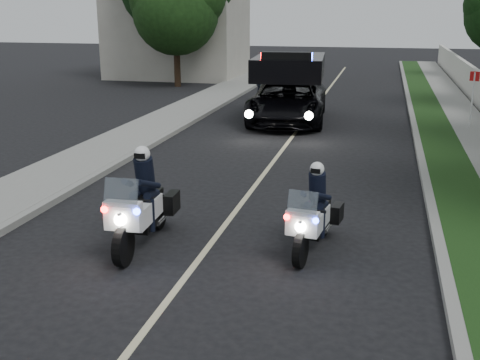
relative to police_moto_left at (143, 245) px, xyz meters
name	(u,v)px	position (x,y,z in m)	size (l,w,h in m)	color
ground	(220,232)	(1.20, 0.98, 0.00)	(120.00, 120.00, 0.00)	black
curb_right	(416,136)	(5.30, 10.98, 0.07)	(0.20, 60.00, 0.15)	gray
grass_verge	(438,137)	(6.00, 10.98, 0.08)	(1.20, 60.00, 0.16)	#193814
sidewalk_right	(479,139)	(7.30, 10.98, 0.08)	(1.40, 60.00, 0.16)	gray
curb_left	(186,125)	(-2.90, 10.98, 0.07)	(0.20, 60.00, 0.15)	gray
sidewalk_left	(158,124)	(-4.00, 10.98, 0.08)	(2.00, 60.00, 0.16)	gray
building_far	(178,21)	(-8.80, 26.98, 3.50)	(8.00, 6.00, 7.00)	#A8A396
lane_marking	(296,132)	(1.20, 10.98, 0.00)	(0.12, 50.00, 0.01)	#BFB78C
police_moto_left	(143,245)	(0.00, 0.00, 0.00)	(0.76, 2.18, 1.85)	white
police_moto_right	(312,249)	(3.06, 0.53, 0.00)	(0.66, 1.90, 1.61)	silver
police_suv	(288,122)	(0.58, 12.95, 0.00)	(2.78, 6.01, 2.92)	black
bicycle	(262,101)	(-1.49, 18.07, 0.00)	(0.67, 1.91, 1.00)	black
cyclist	(262,101)	(-1.49, 18.07, 0.00)	(0.57, 0.38, 1.60)	black
sign_post	(469,131)	(7.20, 12.74, 0.00)	(0.34, 0.34, 2.17)	red
tree_left_near	(178,86)	(-7.21, 22.22, 0.00)	(4.74, 4.74, 7.90)	#1A3C14
tree_left_far	(179,82)	(-7.90, 24.47, 0.00)	(6.79, 6.79, 11.32)	black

